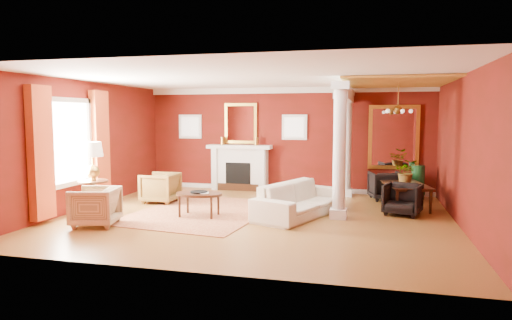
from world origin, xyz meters
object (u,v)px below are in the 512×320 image
(dining_table, at_px, (406,189))
(side_table, at_px, (93,165))
(armchair_stripe, at_px, (95,205))
(sofa, at_px, (300,194))
(coffee_table, at_px, (199,195))
(armchair_leopard, at_px, (160,186))

(dining_table, bearing_deg, side_table, 98.00)
(armchair_stripe, distance_m, dining_table, 6.81)
(sofa, distance_m, dining_table, 2.71)
(sofa, xyz_separation_m, armchair_stripe, (-3.69, -1.82, -0.06))
(side_table, relative_size, dining_table, 0.99)
(sofa, relative_size, coffee_table, 2.42)
(coffee_table, relative_size, side_table, 0.64)
(coffee_table, bearing_deg, sofa, 15.59)
(armchair_stripe, bearing_deg, dining_table, 105.84)
(sofa, distance_m, side_table, 4.49)
(sofa, relative_size, armchair_leopard, 2.97)
(armchair_stripe, height_order, coffee_table, armchair_stripe)
(coffee_table, bearing_deg, armchair_leopard, 140.41)
(sofa, xyz_separation_m, side_table, (-4.36, -0.86, 0.58))
(side_table, distance_m, dining_table, 7.05)
(armchair_stripe, xyz_separation_m, dining_table, (5.93, 3.34, 0.02))
(coffee_table, bearing_deg, armchair_stripe, -142.75)
(sofa, bearing_deg, dining_table, -34.02)
(armchair_leopard, xyz_separation_m, coffee_table, (1.49, -1.23, 0.05))
(coffee_table, xyz_separation_m, side_table, (-2.31, -0.29, 0.60))
(armchair_leopard, height_order, dining_table, dining_table)
(sofa, height_order, armchair_leopard, sofa)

